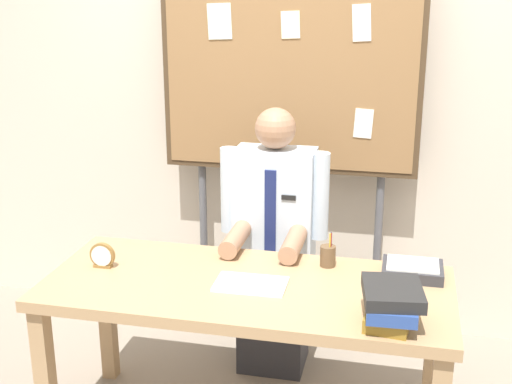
{
  "coord_description": "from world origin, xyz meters",
  "views": [
    {
      "loc": [
        0.62,
        -2.58,
        2.0
      ],
      "look_at": [
        0.0,
        0.19,
        1.11
      ],
      "focal_mm": 47.78,
      "sensor_mm": 36.0,
      "label": 1
    }
  ],
  "objects_px": {
    "person": "(274,252)",
    "pen_holder": "(328,256)",
    "bulletin_board": "(290,76)",
    "open_notebook": "(251,284)",
    "desk_clock": "(102,256)",
    "desk": "(247,303)",
    "paper_tray": "(412,270)",
    "book_stack": "(391,303)"
  },
  "relations": [
    {
      "from": "person",
      "to": "book_stack",
      "type": "bearing_deg",
      "value": -53.73
    },
    {
      "from": "desk",
      "to": "bulletin_board",
      "type": "distance_m",
      "value": 1.3
    },
    {
      "from": "desk_clock",
      "to": "pen_holder",
      "type": "bearing_deg",
      "value": 13.42
    },
    {
      "from": "bulletin_board",
      "to": "open_notebook",
      "type": "relative_size",
      "value": 6.9
    },
    {
      "from": "bulletin_board",
      "to": "pen_holder",
      "type": "bearing_deg",
      "value": -66.97
    },
    {
      "from": "person",
      "to": "paper_tray",
      "type": "xyz_separation_m",
      "value": [
        0.69,
        -0.38,
        0.13
      ]
    },
    {
      "from": "bulletin_board",
      "to": "book_stack",
      "type": "relative_size",
      "value": 7.35
    },
    {
      "from": "desk",
      "to": "paper_tray",
      "type": "relative_size",
      "value": 6.68
    },
    {
      "from": "desk_clock",
      "to": "paper_tray",
      "type": "relative_size",
      "value": 0.44
    },
    {
      "from": "desk",
      "to": "bulletin_board",
      "type": "height_order",
      "value": "bulletin_board"
    },
    {
      "from": "open_notebook",
      "to": "desk",
      "type": "bearing_deg",
      "value": 139.38
    },
    {
      "from": "person",
      "to": "bulletin_board",
      "type": "height_order",
      "value": "bulletin_board"
    },
    {
      "from": "desk_clock",
      "to": "person",
      "type": "bearing_deg",
      "value": 41.19
    },
    {
      "from": "open_notebook",
      "to": "desk_clock",
      "type": "relative_size",
      "value": 2.62
    },
    {
      "from": "desk",
      "to": "open_notebook",
      "type": "distance_m",
      "value": 0.1
    },
    {
      "from": "bulletin_board",
      "to": "paper_tray",
      "type": "distance_m",
      "value": 1.26
    },
    {
      "from": "desk_clock",
      "to": "pen_holder",
      "type": "height_order",
      "value": "pen_holder"
    },
    {
      "from": "bulletin_board",
      "to": "desk",
      "type": "bearing_deg",
      "value": -90.01
    },
    {
      "from": "bulletin_board",
      "to": "desk_clock",
      "type": "relative_size",
      "value": 18.05
    },
    {
      "from": "desk_clock",
      "to": "desk",
      "type": "bearing_deg",
      "value": -1.87
    },
    {
      "from": "book_stack",
      "to": "pen_holder",
      "type": "bearing_deg",
      "value": 121.44
    },
    {
      "from": "bulletin_board",
      "to": "book_stack",
      "type": "distance_m",
      "value": 1.52
    },
    {
      "from": "pen_holder",
      "to": "paper_tray",
      "type": "distance_m",
      "value": 0.37
    },
    {
      "from": "pen_holder",
      "to": "paper_tray",
      "type": "relative_size",
      "value": 0.62
    },
    {
      "from": "paper_tray",
      "to": "desk_clock",
      "type": "bearing_deg",
      "value": -171.23
    },
    {
      "from": "paper_tray",
      "to": "pen_holder",
      "type": "bearing_deg",
      "value": 176.06
    },
    {
      "from": "bulletin_board",
      "to": "paper_tray",
      "type": "xyz_separation_m",
      "value": [
        0.69,
        -0.77,
        -0.72
      ]
    },
    {
      "from": "person",
      "to": "pen_holder",
      "type": "relative_size",
      "value": 8.76
    },
    {
      "from": "desk",
      "to": "bulletin_board",
      "type": "relative_size",
      "value": 0.83
    },
    {
      "from": "pen_holder",
      "to": "paper_tray",
      "type": "xyz_separation_m",
      "value": [
        0.37,
        -0.03,
        -0.02
      ]
    },
    {
      "from": "person",
      "to": "desk_clock",
      "type": "bearing_deg",
      "value": -138.81
    },
    {
      "from": "desk",
      "to": "paper_tray",
      "type": "distance_m",
      "value": 0.74
    },
    {
      "from": "desk_clock",
      "to": "pen_holder",
      "type": "distance_m",
      "value": 1.01
    },
    {
      "from": "desk",
      "to": "open_notebook",
      "type": "bearing_deg",
      "value": -40.62
    },
    {
      "from": "desk",
      "to": "pen_holder",
      "type": "xyz_separation_m",
      "value": [
        0.32,
        0.26,
        0.14
      ]
    },
    {
      "from": "bulletin_board",
      "to": "paper_tray",
      "type": "relative_size",
      "value": 8.01
    },
    {
      "from": "bulletin_board",
      "to": "open_notebook",
      "type": "distance_m",
      "value": 1.26
    },
    {
      "from": "bulletin_board",
      "to": "pen_holder",
      "type": "distance_m",
      "value": 1.07
    },
    {
      "from": "book_stack",
      "to": "paper_tray",
      "type": "relative_size",
      "value": 1.09
    },
    {
      "from": "person",
      "to": "book_stack",
      "type": "height_order",
      "value": "person"
    },
    {
      "from": "book_stack",
      "to": "pen_holder",
      "type": "xyz_separation_m",
      "value": [
        -0.29,
        0.48,
        -0.03
      ]
    },
    {
      "from": "desk",
      "to": "book_stack",
      "type": "height_order",
      "value": "book_stack"
    }
  ]
}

